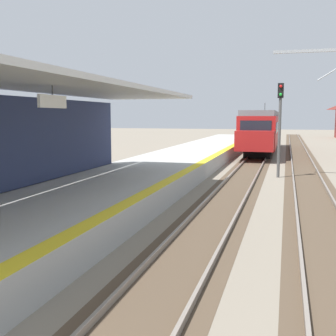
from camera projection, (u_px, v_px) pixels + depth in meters
The scene contains 5 objects.
station_platform at pixel (134, 181), 19.18m from camera, with size 5.00×80.00×0.91m.
track_pair_nearest_platform at pixel (240, 181), 21.87m from camera, with size 2.34×120.00×0.16m.
track_pair_middle at pixel (309, 184), 20.95m from camera, with size 2.34×120.00×0.16m.
approaching_train at pixel (262, 129), 39.70m from camera, with size 2.93×19.60×4.76m.
rail_signal_post at pixel (280, 120), 23.07m from camera, with size 0.32×0.34×5.20m.
Camera 1 is at (4.15, -1.83, 3.41)m, focal length 44.80 mm.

